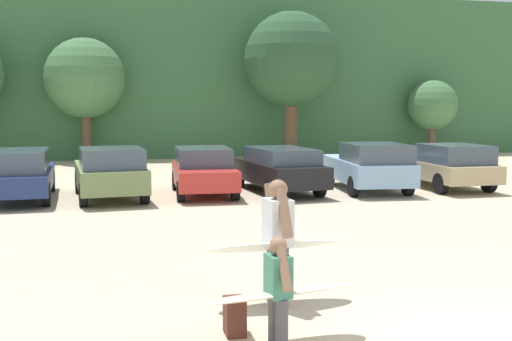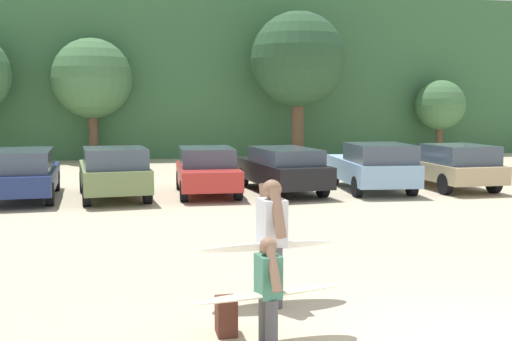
# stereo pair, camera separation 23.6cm
# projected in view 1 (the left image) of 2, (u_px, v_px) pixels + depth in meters

# --- Properties ---
(hillside_ridge) EXTENTS (108.00, 12.00, 8.39)m
(hillside_ridge) POSITION_uv_depth(u_px,v_px,m) (189.00, 80.00, 37.72)
(hillside_ridge) COLOR #38663D
(hillside_ridge) RESTS_ON ground_plane
(tree_center) EXTENTS (3.81, 3.81, 5.88)m
(tree_center) POSITION_uv_depth(u_px,v_px,m) (85.00, 79.00, 30.02)
(tree_center) COLOR brown
(tree_center) RESTS_ON ground_plane
(tree_center_left) EXTENTS (4.64, 4.64, 7.24)m
(tree_center_left) POSITION_uv_depth(u_px,v_px,m) (291.00, 60.00, 30.89)
(tree_center_left) COLOR brown
(tree_center_left) RESTS_ON ground_plane
(tree_far_right) EXTENTS (2.62, 2.62, 4.01)m
(tree_far_right) POSITION_uv_depth(u_px,v_px,m) (432.00, 105.00, 33.54)
(tree_far_right) COLOR brown
(tree_far_right) RESTS_ON ground_plane
(parked_car_navy) EXTENTS (2.18, 4.70, 1.49)m
(parked_car_navy) POSITION_uv_depth(u_px,v_px,m) (16.00, 173.00, 18.25)
(parked_car_navy) COLOR navy
(parked_car_navy) RESTS_ON ground_plane
(parked_car_olive_green) EXTENTS (2.23, 4.35, 1.55)m
(parked_car_olive_green) POSITION_uv_depth(u_px,v_px,m) (110.00, 172.00, 18.48)
(parked_car_olive_green) COLOR #6B7F4C
(parked_car_olive_green) RESTS_ON ground_plane
(parked_car_red) EXTENTS (1.89, 3.98, 1.44)m
(parked_car_red) POSITION_uv_depth(u_px,v_px,m) (203.00, 170.00, 19.47)
(parked_car_red) COLOR #B72D28
(parked_car_red) RESTS_ON ground_plane
(parked_car_black) EXTENTS (2.26, 4.82, 1.42)m
(parked_car_black) POSITION_uv_depth(u_px,v_px,m) (278.00, 168.00, 19.99)
(parked_car_black) COLOR black
(parked_car_black) RESTS_ON ground_plane
(parked_car_sky_blue) EXTENTS (2.21, 4.44, 1.56)m
(parked_car_sky_blue) POSITION_uv_depth(u_px,v_px,m) (369.00, 166.00, 20.24)
(parked_car_sky_blue) COLOR #84ADD1
(parked_car_sky_blue) RESTS_ON ground_plane
(parked_car_tan) EXTENTS (1.97, 4.51, 1.48)m
(parked_car_tan) POSITION_uv_depth(u_px,v_px,m) (445.00, 165.00, 20.90)
(parked_car_tan) COLOR tan
(parked_car_tan) RESTS_ON ground_plane
(person_adult) EXTENTS (0.38, 0.87, 1.76)m
(person_adult) POSITION_uv_depth(u_px,v_px,m) (278.00, 234.00, 8.80)
(person_adult) COLOR #4C4C51
(person_adult) RESTS_ON ground_plane
(person_child) EXTENTS (0.28, 0.66, 1.31)m
(person_child) POSITION_uv_depth(u_px,v_px,m) (278.00, 287.00, 7.17)
(person_child) COLOR #4C4C51
(person_child) RESTS_ON ground_plane
(surfboard_white) EXTENTS (2.00, 0.70, 0.28)m
(surfboard_white) POSITION_uv_depth(u_px,v_px,m) (273.00, 246.00, 8.87)
(surfboard_white) COLOR white
(surfboard_cream) EXTENTS (2.12, 1.01, 0.19)m
(surfboard_cream) POSITION_uv_depth(u_px,v_px,m) (277.00, 294.00, 7.31)
(surfboard_cream) COLOR beige
(backpack_dropped) EXTENTS (0.24, 0.34, 0.45)m
(backpack_dropped) POSITION_uv_depth(u_px,v_px,m) (235.00, 316.00, 7.72)
(backpack_dropped) COLOR #592D23
(backpack_dropped) RESTS_ON ground_plane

